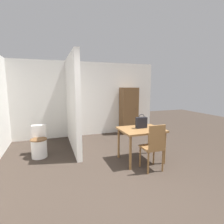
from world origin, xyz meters
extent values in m
plane|color=#382D26|center=(0.00, 0.00, 0.00)|extent=(16.00, 16.00, 0.00)
cube|color=white|center=(0.00, 3.80, 1.25)|extent=(5.35, 0.12, 2.50)
cube|color=white|center=(-0.43, 2.66, 1.25)|extent=(0.12, 2.14, 2.50)
cube|color=brown|center=(0.90, 1.23, 0.73)|extent=(0.95, 0.76, 0.04)
cylinder|color=brown|center=(0.49, 0.91, 0.36)|extent=(0.05, 0.05, 0.71)
cylinder|color=brown|center=(1.31, 0.91, 0.36)|extent=(0.05, 0.05, 0.71)
cylinder|color=brown|center=(0.49, 1.56, 0.36)|extent=(0.05, 0.05, 0.71)
cylinder|color=brown|center=(1.31, 1.56, 0.36)|extent=(0.05, 0.05, 0.71)
cube|color=brown|center=(0.90, 0.79, 0.46)|extent=(0.39, 0.39, 0.04)
cube|color=brown|center=(0.90, 0.61, 0.72)|extent=(0.35, 0.03, 0.49)
cylinder|color=brown|center=(0.74, 0.96, 0.22)|extent=(0.04, 0.04, 0.44)
cylinder|color=brown|center=(1.07, 0.96, 0.22)|extent=(0.04, 0.04, 0.44)
cylinder|color=brown|center=(0.74, 0.63, 0.22)|extent=(0.04, 0.04, 0.44)
cylinder|color=brown|center=(1.07, 0.63, 0.22)|extent=(0.04, 0.04, 0.44)
cylinder|color=white|center=(-1.30, 2.22, 0.22)|extent=(0.36, 0.36, 0.43)
cylinder|color=brown|center=(-1.30, 2.22, 0.44)|extent=(0.38, 0.38, 0.02)
cube|color=white|center=(-1.30, 2.47, 0.58)|extent=(0.34, 0.18, 0.31)
cube|color=black|center=(0.94, 1.29, 0.88)|extent=(0.25, 0.11, 0.25)
torus|color=black|center=(0.94, 1.29, 1.00)|extent=(0.15, 0.01, 0.15)
cube|color=brown|center=(1.65, 3.51, 0.82)|extent=(0.59, 0.42, 1.64)
sphere|color=black|center=(1.82, 3.29, 0.90)|extent=(0.02, 0.02, 0.02)
camera|label=1|loc=(-1.00, -2.15, 1.71)|focal=28.00mm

